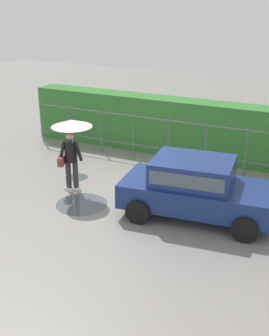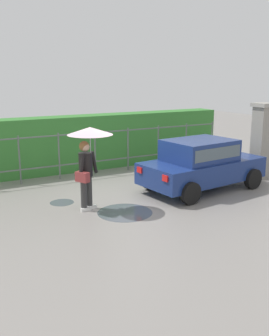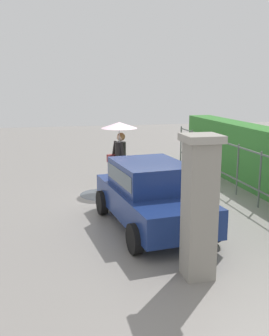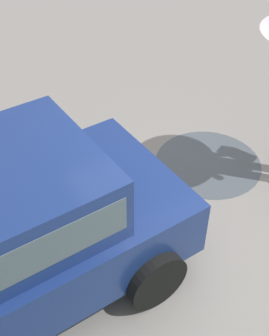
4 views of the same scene
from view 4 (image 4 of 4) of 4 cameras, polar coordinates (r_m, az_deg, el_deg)
ground_plane at (r=4.92m, az=10.78°, el=-8.78°), size 40.00×40.00×0.00m
puddle_near at (r=5.80m, az=9.38°, el=0.68°), size 1.35×1.35×0.00m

